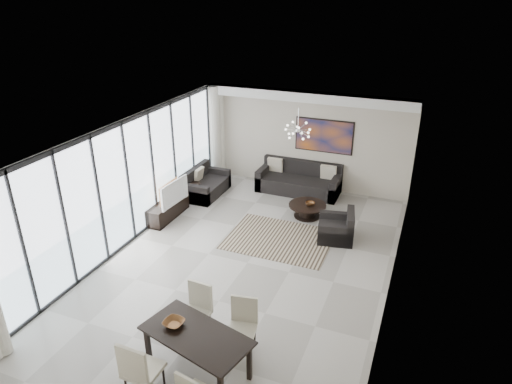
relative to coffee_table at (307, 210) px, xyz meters
The scene contains 19 objects.
room_shell 2.90m from the coffee_table, 93.15° to the right, with size 6.00×9.00×2.90m.
window_wall 4.52m from the coffee_table, 142.93° to the right, with size 0.37×8.95×2.90m.
soffit 3.14m from the coffee_table, 109.79° to the left, with size 5.98×0.40×0.26m, color white.
painting 2.36m from the coffee_table, 93.27° to the left, with size 1.68×0.04×0.98m, color #B95819.
chandelier 2.18m from the coffee_table, 159.35° to the right, with size 0.66×0.66×0.71m.
rug 1.43m from the coffee_table, 101.67° to the right, with size 2.45×1.89×0.01m, color black.
coffee_table is the anchor object (origin of this frame).
bowl_coffee 0.20m from the coffee_table, ahead, with size 0.25×0.25×0.08m, color brown.
sofa_main 1.61m from the coffee_table, 114.73° to the left, with size 2.38×0.97×0.87m.
loveseat 3.16m from the coffee_table, behind, with size 0.87×1.56×0.78m.
armchair 1.30m from the coffee_table, 40.93° to the right, with size 0.98×1.01×0.73m.
side_table 3.26m from the coffee_table, behind, with size 0.36×0.36×0.50m.
tv_console 3.64m from the coffee_table, 157.51° to the right, with size 0.41×1.47×0.46m, color black.
television 3.56m from the coffee_table, 155.90° to the right, with size 1.08×0.14×0.62m, color gray.
dining_table 5.73m from the coffee_table, 91.52° to the right, with size 1.88×1.27×0.72m.
dining_chair_sw 6.58m from the coffee_table, 95.58° to the right, with size 0.51×0.51×1.07m.
dining_chair_nw 5.00m from the coffee_table, 96.25° to the right, with size 0.48×0.48×0.99m.
dining_chair_ne 5.03m from the coffee_table, 86.30° to the right, with size 0.52×0.52×0.97m.
bowl_dining 5.72m from the coffee_table, 95.81° to the right, with size 0.32×0.32×0.08m, color brown.
Camera 1 is at (3.31, -7.80, 5.59)m, focal length 32.00 mm.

